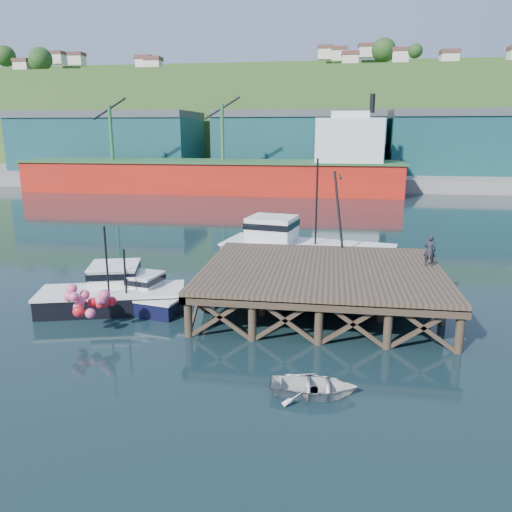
% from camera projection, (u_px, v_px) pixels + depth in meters
% --- Properties ---
extents(ground, '(300.00, 300.00, 0.00)m').
position_uv_depth(ground, '(217.00, 302.00, 26.60)').
color(ground, black).
rests_on(ground, ground).
extents(wharf, '(12.00, 10.00, 2.62)m').
position_uv_depth(wharf, '(322.00, 272.00, 25.16)').
color(wharf, brown).
rests_on(wharf, ground).
extents(far_quay, '(160.00, 40.00, 2.00)m').
position_uv_depth(far_quay, '(300.00, 174.00, 93.49)').
color(far_quay, gray).
rests_on(far_quay, ground).
extents(warehouse_left, '(32.00, 16.00, 9.00)m').
position_uv_depth(warehouse_left, '(110.00, 144.00, 92.38)').
color(warehouse_left, '#184B50').
rests_on(warehouse_left, far_quay).
extents(warehouse_mid, '(28.00, 16.00, 9.00)m').
position_uv_depth(warehouse_mid, '(299.00, 145.00, 87.35)').
color(warehouse_mid, '#184B50').
rests_on(warehouse_mid, far_quay).
extents(warehouse_right, '(30.00, 16.00, 9.00)m').
position_uv_depth(warehouse_right, '(479.00, 145.00, 83.04)').
color(warehouse_right, '#184B50').
rests_on(warehouse_right, far_quay).
extents(cargo_ship, '(55.50, 10.00, 13.75)m').
position_uv_depth(cargo_ship, '(233.00, 170.00, 73.04)').
color(cargo_ship, red).
rests_on(cargo_ship, ground).
extents(hillside, '(220.00, 50.00, 22.00)m').
position_uv_depth(hillside, '(309.00, 122.00, 119.82)').
color(hillside, '#2D511E').
rests_on(hillside, ground).
extents(boat_navy, '(5.53, 3.43, 3.29)m').
position_uv_depth(boat_navy, '(136.00, 296.00, 25.43)').
color(boat_navy, black).
rests_on(boat_navy, ground).
extents(boat_black, '(7.66, 6.35, 4.46)m').
position_uv_depth(boat_black, '(113.00, 292.00, 25.52)').
color(boat_black, black).
rests_on(boat_black, ground).
extents(trawler, '(11.35, 5.94, 7.23)m').
position_uv_depth(trawler, '(304.00, 249.00, 31.91)').
color(trawler, beige).
rests_on(trawler, ground).
extents(dinghy, '(3.06, 2.23, 0.62)m').
position_uv_depth(dinghy, '(314.00, 386.00, 17.17)').
color(dinghy, silver).
rests_on(dinghy, ground).
extents(dockworker, '(0.65, 0.50, 1.61)m').
position_uv_depth(dockworker, '(430.00, 250.00, 25.40)').
color(dockworker, black).
rests_on(dockworker, wharf).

